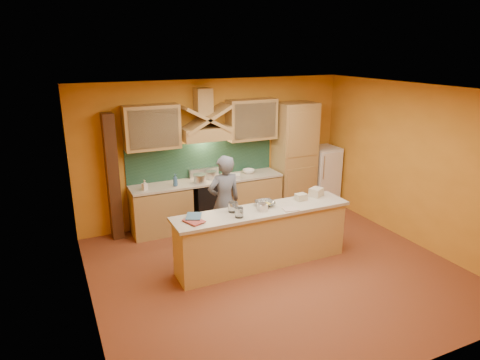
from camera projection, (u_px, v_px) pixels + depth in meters
name	position (u px, v px, depth m)	size (l,w,h in m)	color
floor	(276.00, 270.00, 6.76)	(5.50, 5.00, 0.01)	brown
ceiling	(281.00, 91.00, 5.92)	(5.50, 5.00, 0.01)	white
wall_back	(216.00, 151.00, 8.50)	(5.50, 0.02, 2.80)	orange
wall_front	(406.00, 259.00, 4.17)	(5.50, 0.02, 2.80)	orange
wall_left	(83.00, 216.00, 5.23)	(0.02, 5.00, 2.80)	orange
wall_right	(416.00, 166.00, 7.44)	(0.02, 5.00, 2.80)	orange
base_cabinet_left	(161.00, 211.00, 8.03)	(1.10, 0.60, 0.86)	tan
base_cabinet_right	(252.00, 197.00, 8.79)	(1.10, 0.60, 0.86)	tan
counter_top	(208.00, 181.00, 8.27)	(3.00, 0.62, 0.04)	beige
stove	(208.00, 202.00, 8.41)	(0.60, 0.58, 0.90)	black
backsplash	(202.00, 160.00, 8.41)	(3.00, 0.03, 0.70)	#1C3E2F
range_hood	(206.00, 133.00, 8.04)	(0.92, 0.50, 0.24)	tan
hood_chimney	(203.00, 102.00, 7.95)	(0.30, 0.30, 0.50)	tan
upper_cabinet_left	(152.00, 127.00, 7.65)	(1.00, 0.35, 0.80)	tan
upper_cabinet_right	(252.00, 120.00, 8.45)	(1.00, 0.35, 0.80)	tan
pantry_column	(294.00, 158.00, 8.98)	(0.80, 0.60, 2.30)	tan
fridge	(323.00, 176.00, 9.43)	(0.58, 0.60, 1.30)	white
trim_column_left	(113.00, 177.00, 7.62)	(0.20, 0.30, 2.30)	#472816
island_body	(262.00, 239.00, 6.84)	(2.80, 0.55, 0.88)	#D8B46E
island_top	(263.00, 211.00, 6.70)	(2.90, 0.62, 0.05)	beige
person	(224.00, 202.00, 7.35)	(0.60, 0.40, 1.65)	slate
pot_large	(200.00, 179.00, 8.05)	(0.22, 0.22, 0.17)	silver
pot_small	(211.00, 176.00, 8.29)	(0.21, 0.21, 0.15)	silver
soap_bottle_a	(145.00, 185.00, 7.64)	(0.08, 0.09, 0.19)	white
soap_bottle_b	(175.00, 180.00, 7.86)	(0.09, 0.09, 0.23)	#355E92
bowl_back	(249.00, 171.00, 8.68)	(0.24, 0.24, 0.08)	white
dish_rack	(234.00, 176.00, 8.31)	(0.26, 0.20, 0.09)	silver
book_lower	(188.00, 223.00, 6.12)	(0.22, 0.30, 0.03)	#A23E39
book_upper	(186.00, 216.00, 6.33)	(0.22, 0.30, 0.02)	#3C6585
jar_large	(233.00, 207.00, 6.57)	(0.15, 0.15, 0.15)	silver
jar_small	(239.00, 213.00, 6.36)	(0.13, 0.13, 0.15)	silver
kitchen_scale	(262.00, 207.00, 6.62)	(0.13, 0.13, 0.11)	silver
mixing_bowl	(265.00, 204.00, 6.83)	(0.31, 0.31, 0.08)	silver
cloth	(291.00, 209.00, 6.67)	(0.23, 0.18, 0.02)	beige
grocery_bag_a	(316.00, 192.00, 7.26)	(0.22, 0.18, 0.14)	beige
grocery_bag_b	(301.00, 197.00, 7.08)	(0.18, 0.14, 0.11)	beige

